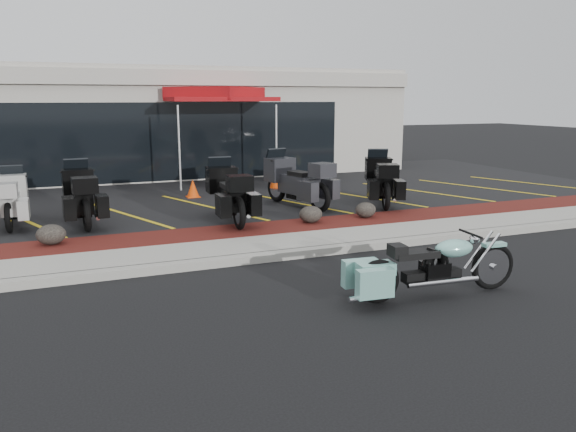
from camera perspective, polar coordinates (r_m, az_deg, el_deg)
name	(u,v)px	position (r m, az deg, el deg)	size (l,w,h in m)	color
ground	(290,274)	(9.61, 0.23, -5.91)	(90.00, 90.00, 0.00)	black
curb	(272,256)	(10.39, -1.62, -4.10)	(24.00, 0.25, 0.15)	gray
sidewalk	(260,247)	(11.03, -2.88, -3.16)	(24.00, 1.20, 0.15)	gray
mulch_bed	(242,233)	(12.13, -4.71, -1.76)	(24.00, 1.20, 0.16)	#36120C
upper_lot	(189,194)	(17.27, -9.98, 2.18)	(26.00, 9.60, 0.15)	black
dealership_building	(155,122)	(23.23, -13.39, 9.29)	(18.00, 8.16, 4.00)	#A7A397
boulder_left	(51,234)	(11.76, -22.94, -1.74)	(0.55, 0.46, 0.39)	black
boulder_mid	(311,214)	(12.74, 2.32, 0.18)	(0.54, 0.45, 0.38)	black
boulder_right	(366,210)	(13.42, 7.89, 0.63)	(0.51, 0.42, 0.36)	black
hero_cruiser	(493,260)	(9.25, 20.10, -4.20)	(2.77, 0.70, 0.97)	#7EC4B8
touring_white	(14,192)	(14.65, -26.11, 2.22)	(2.17, 0.83, 1.27)	beige
touring_black_front	(78,188)	(14.23, -20.58, 2.70)	(2.40, 0.92, 1.40)	black
touring_black_mid	(220,186)	(13.72, -6.90, 3.09)	(2.43, 0.93, 1.41)	black
touring_grey	(277,175)	(15.28, -1.17, 4.17)	(2.52, 0.96, 1.46)	#2D2E33
touring_black_rear	(377,174)	(15.98, 9.05, 4.26)	(2.42, 0.92, 1.41)	black
traffic_cone	(193,188)	(16.30, -9.64, 2.79)	(0.35, 0.35, 0.51)	#DE4007
popup_canopy	(215,96)	(19.27, -7.38, 12.01)	(3.84, 3.84, 3.14)	silver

